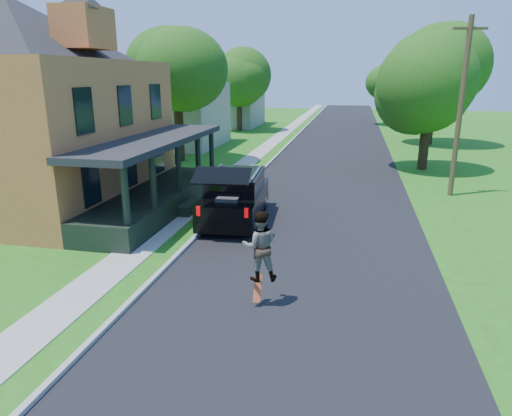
% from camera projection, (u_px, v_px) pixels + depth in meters
% --- Properties ---
extents(ground, '(140.00, 140.00, 0.00)m').
position_uv_depth(ground, '(299.00, 285.00, 12.67)').
color(ground, '#2B6514').
rests_on(ground, ground).
extents(street, '(8.00, 120.00, 0.02)m').
position_uv_depth(street, '(334.00, 160.00, 31.44)').
color(street, black).
rests_on(street, ground).
extents(curb, '(0.15, 120.00, 0.12)m').
position_uv_depth(curb, '(276.00, 157.00, 32.26)').
color(curb, '#A0A09B').
rests_on(curb, ground).
extents(sidewalk, '(1.30, 120.00, 0.03)m').
position_uv_depth(sidewalk, '(254.00, 157.00, 32.57)').
color(sidewalk, gray).
rests_on(sidewalk, ground).
extents(front_walk, '(6.50, 1.20, 0.03)m').
position_uv_depth(front_walk, '(102.00, 207.00, 20.20)').
color(front_walk, gray).
rests_on(front_walk, ground).
extents(main_house, '(15.56, 15.56, 10.10)m').
position_uv_depth(main_house, '(20.00, 92.00, 19.48)').
color(main_house, '#C9713A').
rests_on(main_house, ground).
extents(neighbor_house_mid, '(12.78, 12.78, 8.30)m').
position_uv_depth(neighbor_house_mid, '(169.00, 93.00, 36.73)').
color(neighbor_house_mid, '#9B9689').
rests_on(neighbor_house_mid, ground).
extents(neighbor_house_far, '(12.78, 12.78, 8.30)m').
position_uv_depth(neighbor_house_far, '(224.00, 88.00, 51.75)').
color(neighbor_house_far, '#9B9689').
rests_on(neighbor_house_far, ground).
extents(black_suv, '(2.47, 5.60, 2.55)m').
position_uv_depth(black_suv, '(235.00, 197.00, 18.04)').
color(black_suv, black).
rests_on(black_suv, ground).
extents(skateboarder, '(1.02, 0.90, 1.78)m').
position_uv_depth(skateboarder, '(260.00, 246.00, 11.14)').
color(skateboarder, black).
rests_on(skateboarder, ground).
extents(skateboard, '(0.19, 0.39, 0.65)m').
position_uv_depth(skateboard, '(258.00, 289.00, 11.45)').
color(skateboard, '#AA360E').
rests_on(skateboard, ground).
extents(tree_left_mid, '(6.61, 6.29, 9.11)m').
position_uv_depth(tree_left_mid, '(176.00, 69.00, 29.46)').
color(tree_left_mid, black).
rests_on(tree_left_mid, ground).
extents(tree_left_far, '(5.90, 5.87, 8.60)m').
position_uv_depth(tree_left_far, '(239.00, 75.00, 46.19)').
color(tree_left_far, black).
rests_on(tree_left_far, ground).
extents(tree_right_near, '(5.64, 5.61, 7.99)m').
position_uv_depth(tree_right_near, '(430.00, 83.00, 26.84)').
color(tree_right_near, black).
rests_on(tree_right_near, ground).
extents(tree_right_mid, '(7.82, 7.63, 10.17)m').
position_uv_depth(tree_right_mid, '(436.00, 64.00, 36.77)').
color(tree_right_mid, black).
rests_on(tree_right_mid, ground).
extents(tree_right_far, '(6.58, 6.74, 7.95)m').
position_uv_depth(tree_right_far, '(395.00, 79.00, 51.94)').
color(tree_right_far, black).
rests_on(tree_right_far, ground).
extents(utility_pole_near, '(1.51, 0.40, 8.14)m').
position_uv_depth(utility_pole_near, '(461.00, 107.00, 20.94)').
color(utility_pole_near, '#40311D').
rests_on(utility_pole_near, ground).
extents(utility_pole_far, '(1.42, 0.24, 8.66)m').
position_uv_depth(utility_pole_far, '(418.00, 88.00, 43.17)').
color(utility_pole_far, '#40311D').
rests_on(utility_pole_far, ground).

